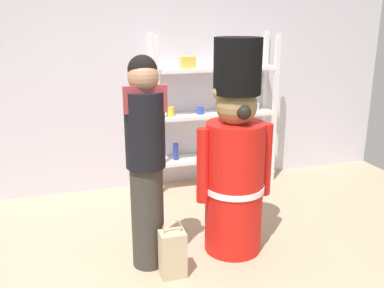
{
  "coord_description": "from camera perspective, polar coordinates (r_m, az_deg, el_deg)",
  "views": [
    {
      "loc": [
        -0.81,
        -2.74,
        1.98
      ],
      "look_at": [
        0.13,
        0.42,
        1.0
      ],
      "focal_mm": 40.38,
      "sensor_mm": 36.0,
      "label": 1
    }
  ],
  "objects": [
    {
      "name": "back_wall",
      "position": [
        5.05,
        -7.36,
        8.7
      ],
      "size": [
        6.4,
        0.12,
        2.6
      ],
      "primitive_type": "cube",
      "color": "silver",
      "rests_on": "ground_plane"
    },
    {
      "name": "ground_plane",
      "position": [
        3.47,
        -0.16,
        -18.18
      ],
      "size": [
        6.4,
        6.4,
        0.0
      ],
      "primitive_type": "plane",
      "color": "tan"
    },
    {
      "name": "merchandise_shelf",
      "position": [
        5.12,
        2.91,
        4.28
      ],
      "size": [
        1.48,
        0.35,
        1.79
      ],
      "color": "white",
      "rests_on": "ground_plane"
    },
    {
      "name": "teddy_bear_guard",
      "position": [
        3.62,
        5.68,
        -2.22
      ],
      "size": [
        0.67,
        0.51,
        1.82
      ],
      "color": "red",
      "rests_on": "ground_plane"
    },
    {
      "name": "person_shopper",
      "position": [
        3.36,
        -6.13,
        -1.88
      ],
      "size": [
        0.32,
        0.31,
        1.71
      ],
      "color": "#38332D",
      "rests_on": "ground_plane"
    },
    {
      "name": "shopping_bag",
      "position": [
        3.49,
        -2.58,
        -14.23
      ],
      "size": [
        0.2,
        0.15,
        0.49
      ],
      "color": "#C1AD89",
      "rests_on": "ground_plane"
    }
  ]
}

